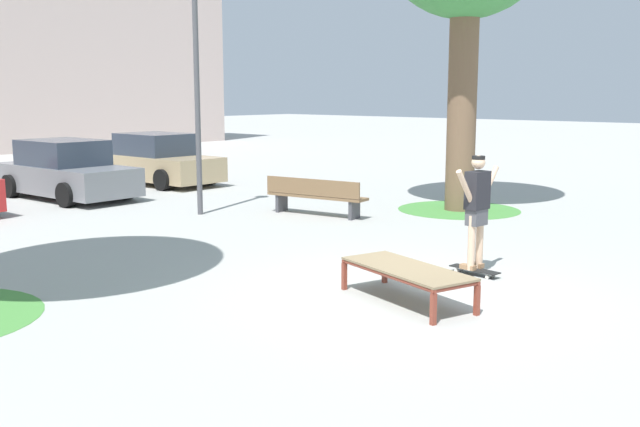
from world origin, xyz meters
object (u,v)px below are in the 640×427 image
skate_box (407,271)px  skater (477,204)px  car_tan (158,161)px  park_bench (315,196)px  car_grey (66,172)px  light_post (196,39)px  skateboard (475,270)px

skate_box → skater: 1.96m
skater → skate_box: bearing=-178.5°
car_tan → park_bench: car_tan is taller
skater → car_grey: size_ratio=0.40×
skater → park_bench: skater is taller
skater → park_bench: bearing=65.8°
skate_box → light_post: size_ratio=0.35×
skateboard → car_tan: bearing=74.4°
park_bench → car_grey: bearing=108.8°
car_grey → light_post: size_ratio=0.73×
car_tan → light_post: size_ratio=0.72×
car_grey → car_tan: (3.39, 0.74, 0.00)m
skater → light_post: size_ratio=0.29×
park_bench → car_tan: bearing=81.1°
park_bench → skater: bearing=-114.2°
car_grey → skater: bearing=-90.8°
skate_box → skater: skater is taller
car_grey → park_bench: bearing=-71.2°
skater → car_tan: 13.14m
skate_box → car_grey: bearing=80.5°
skate_box → park_bench: bearing=51.7°
skateboard → car_tan: size_ratio=0.19×
car_grey → park_bench: 6.95m
skate_box → park_bench: size_ratio=0.83×
car_grey → car_tan: size_ratio=1.01×
skater → car_grey: bearing=89.2°
skate_box → skater: size_ratio=1.20×
skateboard → park_bench: size_ratio=0.33×
skateboard → skater: (0.00, 0.00, 0.99)m
car_grey → car_tan: bearing=12.3°
park_bench → light_post: light_post is taller
skater → park_bench: 5.87m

